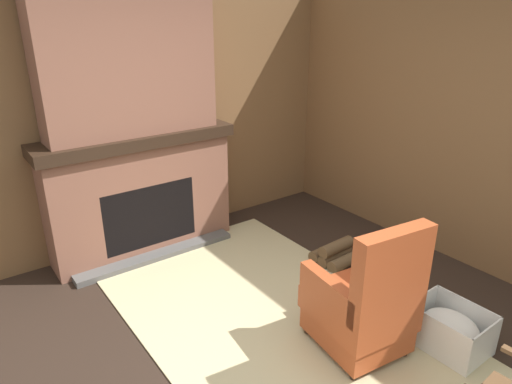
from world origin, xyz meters
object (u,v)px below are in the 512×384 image
at_px(storage_case, 160,122).
at_px(oil_lamp_vase, 58,133).
at_px(firewood_stack, 336,254).
at_px(armchair, 363,306).
at_px(laundry_basket, 450,328).

bearing_deg(storage_case, oil_lamp_vase, -90.01).
distance_m(firewood_stack, oil_lamp_vase, 2.79).
relative_size(firewood_stack, oil_lamp_vase, 1.57).
height_order(armchair, laundry_basket, armchair).
bearing_deg(armchair, storage_case, 15.32).
bearing_deg(firewood_stack, laundry_basket, -8.90).
bearing_deg(firewood_stack, armchair, -37.53).
bearing_deg(armchair, oil_lamp_vase, 35.68).
xyz_separation_m(oil_lamp_vase, storage_case, (0.00, 0.96, -0.03)).
bearing_deg(laundry_basket, armchair, -124.19).
distance_m(laundry_basket, oil_lamp_vase, 3.53).
relative_size(armchair, storage_case, 4.24).
bearing_deg(armchair, firewood_stack, -30.21).
relative_size(armchair, oil_lamp_vase, 4.08).
xyz_separation_m(armchair, oil_lamp_vase, (-2.41, -1.30, 0.94)).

